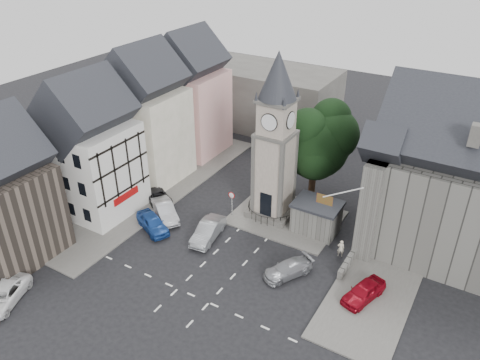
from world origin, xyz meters
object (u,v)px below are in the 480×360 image
Objects in this scene: clock_tower at (275,140)px; car_west_blue at (153,223)px; car_east_red at (364,292)px; stone_shelter at (316,217)px; pedestrian at (341,248)px.

clock_tower is 13.90m from car_west_blue.
car_east_red is at bearing -31.25° from clock_tower.
stone_shelter is at bearing -5.84° from clock_tower.
car_west_blue is at bearing -158.21° from car_east_red.
stone_shelter is 0.96× the size of car_west_blue.
pedestrian is at bearing 147.72° from car_east_red.
car_east_red is at bearing 109.62° from pedestrian.
stone_shelter reaches higher than pedestrian.
car_east_red is (6.70, -6.49, -0.84)m from stone_shelter.
pedestrian is (-3.36, 4.08, 0.12)m from car_east_red.
car_east_red is 5.29m from pedestrian.
car_west_blue is (-13.26, -7.73, -0.78)m from stone_shelter.
stone_shelter is 9.36m from car_east_red.
pedestrian is at bearing -35.77° from stone_shelter.
stone_shelter is at bearing -34.47° from car_west_blue.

